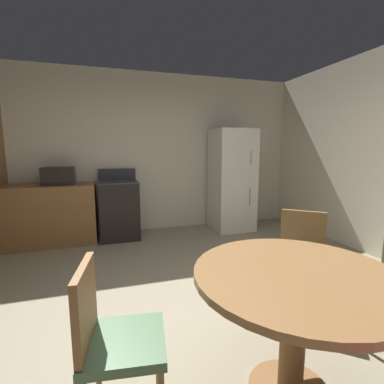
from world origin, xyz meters
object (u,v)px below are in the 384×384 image
object	(u,v)px
microwave	(59,176)
chair_northeast	(301,254)
refrigerator	(232,180)
chair_west	(111,335)
oven_range	(119,209)
dining_table	(295,299)

from	to	relation	value
microwave	chair_northeast	size ratio (longest dim) A/B	0.51
refrigerator	chair_west	xyz separation A→B (m)	(-2.13, -3.12, -0.38)
chair_west	chair_northeast	bearing A→B (deg)	28.57
oven_range	dining_table	world-z (taller)	oven_range
dining_table	chair_northeast	bearing A→B (deg)	49.47
refrigerator	oven_range	bearing A→B (deg)	178.42
oven_range	refrigerator	xyz separation A→B (m)	(1.95, -0.05, 0.41)
chair_northeast	refrigerator	bearing A→B (deg)	-150.86
microwave	chair_west	world-z (taller)	microwave
oven_range	chair_west	bearing A→B (deg)	-93.24
oven_range	microwave	bearing A→B (deg)	-179.76
refrigerator	microwave	size ratio (longest dim) A/B	4.00
refrigerator	dining_table	world-z (taller)	refrigerator
oven_range	chair_west	xyz separation A→B (m)	(-0.18, -3.18, 0.03)
microwave	chair_west	distance (m)	3.28
microwave	chair_west	xyz separation A→B (m)	(0.67, -3.17, -0.53)
oven_range	refrigerator	bearing A→B (deg)	-1.58
refrigerator	chair_west	bearing A→B (deg)	-124.26
refrigerator	chair_northeast	world-z (taller)	refrigerator
microwave	dining_table	world-z (taller)	microwave
microwave	chair_northeast	xyz separation A→B (m)	(2.29, -2.55, -0.53)
oven_range	chair_west	distance (m)	3.18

